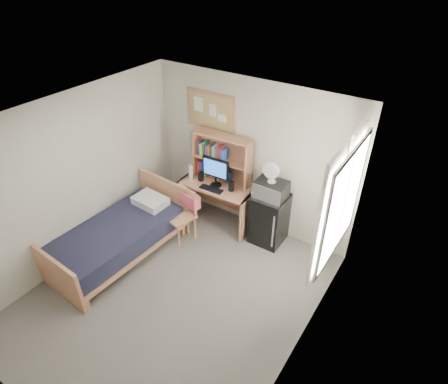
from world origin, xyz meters
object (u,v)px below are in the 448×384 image
Objects in this scene: desk_chair at (179,216)px; mini_fridge at (269,219)px; speaker_left at (201,176)px; bed at (118,241)px; bulletin_board at (211,111)px; desk_fan at (273,173)px; monitor at (216,172)px; microwave at (271,190)px; speaker_right at (231,186)px; desk at (218,203)px.

mini_fridge is at bearing 44.01° from desk_chair.
mini_fridge is 1.36m from speaker_left.
speaker_left reaches higher than bed.
desk_fan is at bearing -12.08° from bulletin_board.
mini_fridge is 1.71× the size of monitor.
speaker_right is at bearing -173.54° from microwave.
microwave reaches higher than desk_chair.
bed is at bearing -104.13° from bulletin_board.
desk is 7.30× the size of speaker_left.
bulletin_board is at bearing 79.00° from bed.
mini_fridge is (0.98, 0.06, 0.04)m from desk.
monitor is 2.88× the size of speaker_right.
desk_chair is 1.93× the size of microwave.
bulletin_board is at bearing 167.25° from microwave.
speaker_right is 0.70m from microwave.
desk is 1.16m from microwave.
mini_fridge reaches higher than bed.
bed is at bearing -112.12° from speaker_left.
microwave reaches higher than mini_fridge.
mini_fridge is at bearing 3.18° from speaker_left.
desk_fan reaches higher than desk.
bulletin_board is 1.93× the size of microwave.
speaker_right is at bearing -171.88° from mini_fridge.
desk_chair is at bearing -114.41° from monitor.
desk_fan is (1.81, 1.63, 1.04)m from bed.
desk is at bearing 11.31° from speaker_left.
desk_chair is 0.99m from speaker_right.
desk_chair reaches higher than bed.
bulletin_board is at bearing 94.01° from speaker_left.
microwave is 1.51× the size of desk_fan.
bed is 1.72m from speaker_left.
bed is at bearing -138.63° from microwave.
mini_fridge is at bearing 5.95° from speaker_right.
desk_chair is at bearing -112.59° from desk.
bulletin_board is 2.00m from mini_fridge.
bed is 4.00× the size of monitor.
desk_fan is (1.33, -0.28, -0.59)m from bulletin_board.
monitor is at bearing -47.85° from bulletin_board.
bulletin_board is 1.63m from microwave.
speaker_right reaches higher than bed.
desk_fan reaches higher than mini_fridge.
speaker_left is 0.55× the size of desk_fan.
monitor reaches higher than desk_chair.
desk_chair is at bearing -90.03° from speaker_left.
monitor reaches higher than bed.
mini_fridge is at bearing 45.52° from bed.
monitor is (0.27, 0.68, 0.59)m from desk_chair.
bed is 11.51× the size of speaker_right.
speaker_left is 1.36m from desk_fan.
monitor is at bearing 79.88° from desk_chair.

